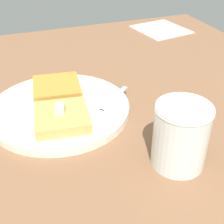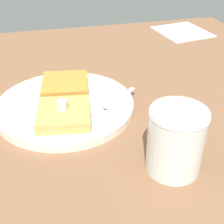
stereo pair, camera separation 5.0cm
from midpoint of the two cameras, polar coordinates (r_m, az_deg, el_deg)
table_surface at (r=56.67cm, az=-1.28°, el=-2.94°), size 107.03×107.03×2.56cm
plate at (r=59.37cm, az=-6.18°, el=1.21°), size 26.00×26.00×1.51cm
toast_slice_left at (r=54.17cm, az=-6.20°, el=-0.29°), size 10.59×10.21×1.83cm
toast_slice_middle at (r=63.10cm, az=-6.32°, el=4.88°), size 10.59×10.21×1.83cm
butter_pat_primary at (r=53.15cm, az=-6.44°, el=1.23°), size 2.13×2.03×1.70cm
fork at (r=56.61cm, az=1.76°, el=0.64°), size 11.77×12.85×0.36cm
syrup_jar at (r=45.26cm, az=14.69°, el=-5.48°), size 8.13×8.13×9.86cm
napkin at (r=102.51cm, az=14.18°, el=14.02°), size 17.36×16.38×0.30cm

